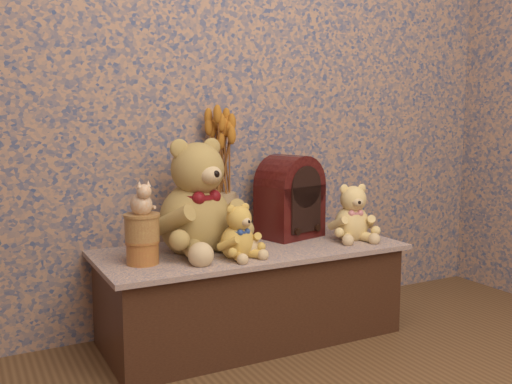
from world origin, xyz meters
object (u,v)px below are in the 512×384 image
Objects in this scene: cathedral_radio at (290,196)px; cat_figurine at (141,197)px; teddy_large at (195,191)px; teddy_medium at (237,229)px; biscuit_tin_lower at (143,252)px; ceramic_vase at (222,216)px; teddy_small at (352,210)px.

cathedral_radio is 2.87× the size of cat_figurine.
teddy_medium is (0.11, -0.17, -0.13)m from teddy_large.
teddy_large is at bearing 107.62° from teddy_medium.
cathedral_radio is at bearing 12.33° from biscuit_tin_lower.
ceramic_vase reaches higher than biscuit_tin_lower.
teddy_large is 1.84× the size of teddy_small.
cathedral_radio is 0.75m from cat_figurine.
cathedral_radio is at bearing 17.92° from teddy_medium.
teddy_medium is at bearing -11.84° from biscuit_tin_lower.
cat_figurine is at bearing 177.18° from cathedral_radio.
teddy_medium is 1.07× the size of ceramic_vase.
cathedral_radio is (0.48, 0.06, -0.06)m from teddy_large.
cathedral_radio is (-0.22, 0.17, 0.05)m from teddy_small.
cat_figurine is at bearing -170.89° from teddy_large.
ceramic_vase is 1.76× the size of biscuit_tin_lower.
teddy_medium is 0.60m from teddy_small.
ceramic_vase is at bearing 149.18° from cathedral_radio.
teddy_large reaches higher than teddy_medium.
teddy_medium is 0.61× the size of cathedral_radio.
teddy_medium is 1.74× the size of cat_figurine.
teddy_medium is 0.37m from biscuit_tin_lower.
ceramic_vase is at bearing 29.27° from biscuit_tin_lower.
teddy_medium is at bearing -103.95° from ceramic_vase.
teddy_large is 0.27m from ceramic_vase.
biscuit_tin_lower is (-0.95, 0.02, -0.09)m from teddy_small.
teddy_medium is 0.39m from cat_figurine.
ceramic_vase is at bearing 167.99° from teddy_small.
teddy_medium reaches higher than ceramic_vase.
teddy_large reaches higher than ceramic_vase.
ceramic_vase is (-0.51, 0.26, -0.03)m from teddy_small.
cathedral_radio is 0.32m from ceramic_vase.
teddy_small is at bearing -26.68° from ceramic_vase.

